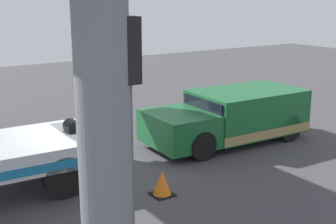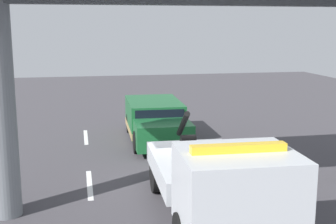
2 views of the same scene
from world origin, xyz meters
name	(u,v)px [view 2 (image 2 of 2)]	position (x,y,z in m)	size (l,w,h in m)	color
ground_plane	(182,180)	(0.00, 0.00, -0.05)	(60.00, 40.00, 0.10)	#423F44
lane_stripe_west	(86,137)	(-6.00, -2.89, 0.00)	(2.60, 0.16, 0.01)	silver
lane_stripe_mid	(90,184)	(0.00, -2.89, 0.00)	(2.60, 0.16, 0.01)	silver
tow_truck_white	(218,181)	(3.70, -0.02, 1.20)	(7.29, 2.59, 2.46)	silver
towed_van_green	(156,122)	(-4.97, 0.00, 0.78)	(5.26, 2.36, 1.58)	#195B2D
traffic_cone_orange	(241,158)	(-0.88, 2.26, 0.28)	(0.50, 0.50, 0.59)	orange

